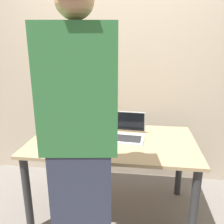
{
  "coord_description": "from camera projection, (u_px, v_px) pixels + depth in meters",
  "views": [
    {
      "loc": [
        0.24,
        -1.85,
        1.53
      ],
      "look_at": [
        -0.01,
        0.0,
        0.98
      ],
      "focal_mm": 37.2,
      "sensor_mm": 36.0,
      "label": 1
    }
  ],
  "objects": [
    {
      "name": "beer_bottle_dark",
      "position": [
        72.0,
        118.0,
        2.2
      ],
      "size": [
        0.07,
        0.07,
        0.33
      ],
      "color": "#472B14",
      "rests_on": "desk"
    },
    {
      "name": "laptop",
      "position": [
        127.0,
        132.0,
        2.07
      ],
      "size": [
        0.33,
        0.33,
        0.21
      ],
      "color": "#B7BABC",
      "rests_on": "desk"
    },
    {
      "name": "back_wall",
      "position": [
        121.0,
        66.0,
        2.55
      ],
      "size": [
        6.0,
        0.1,
        2.6
      ],
      "primitive_type": "cube",
      "color": "tan",
      "rests_on": "ground"
    },
    {
      "name": "person_figure",
      "position": [
        81.0,
        151.0,
        1.32
      ],
      "size": [
        0.44,
        0.31,
        1.86
      ],
      "color": "#2D3347",
      "rests_on": "ground"
    },
    {
      "name": "desk",
      "position": [
        113.0,
        151.0,
        2.05
      ],
      "size": [
        1.42,
        0.82,
        0.73
      ],
      "color": "#9E8460",
      "rests_on": "ground"
    },
    {
      "name": "beer_bottle_brown",
      "position": [
        57.0,
        124.0,
        2.09
      ],
      "size": [
        0.07,
        0.07,
        0.27
      ],
      "color": "#1E5123",
      "rests_on": "desk"
    },
    {
      "name": "beer_bottle_green",
      "position": [
        83.0,
        117.0,
        2.22
      ],
      "size": [
        0.08,
        0.08,
        0.32
      ],
      "color": "#333333",
      "rests_on": "desk"
    },
    {
      "name": "ground_plane",
      "position": [
        113.0,
        210.0,
        2.22
      ],
      "size": [
        8.0,
        8.0,
        0.0
      ],
      "primitive_type": "plane",
      "color": "slate",
      "rests_on": "ground"
    },
    {
      "name": "beer_bottle_amber",
      "position": [
        75.0,
        121.0,
        2.1
      ],
      "size": [
        0.08,
        0.08,
        0.32
      ],
      "color": "brown",
      "rests_on": "desk"
    }
  ]
}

